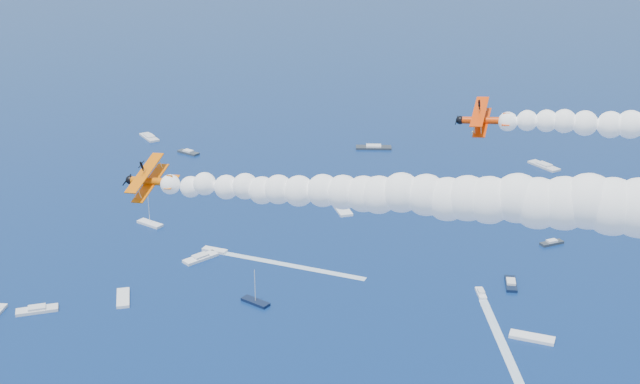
# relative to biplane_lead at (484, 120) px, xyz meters

# --- Properties ---
(biplane_lead) EXTENTS (7.96, 9.54, 7.34)m
(biplane_lead) POSITION_rel_biplane_lead_xyz_m (0.00, 0.00, 0.00)
(biplane_lead) COLOR #E83904
(biplane_trail) EXTENTS (8.51, 10.31, 8.15)m
(biplane_trail) POSITION_rel_biplane_lead_xyz_m (-41.82, -16.85, -6.64)
(biplane_trail) COLOR #EE6405
(smoke_trail_trail) EXTENTS (72.79, 20.08, 12.64)m
(smoke_trail_trail) POSITION_rel_biplane_lead_xyz_m (-6.49, -20.22, -3.89)
(smoke_trail_trail) COLOR white
(spectator_boats) EXTENTS (219.30, 158.49, 0.70)m
(spectator_boats) POSITION_rel_biplane_lead_xyz_m (-35.45, 86.98, -59.51)
(spectator_boats) COLOR white
(spectator_boats) RESTS_ON ground
(boat_wakes) EXTENTS (77.35, 46.58, 0.04)m
(boat_wakes) POSITION_rel_biplane_lead_xyz_m (-20.87, 54.23, -59.83)
(boat_wakes) COLOR white
(boat_wakes) RESTS_ON ground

